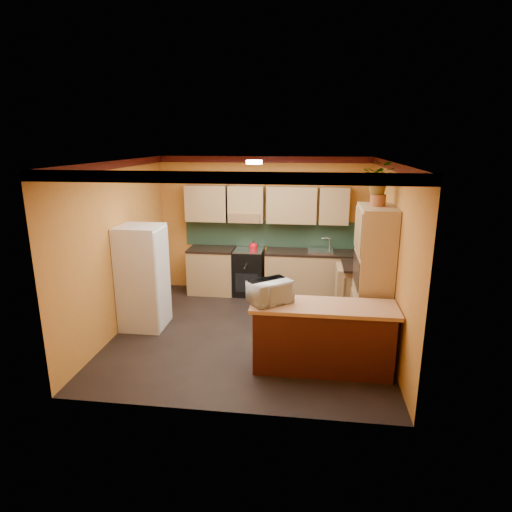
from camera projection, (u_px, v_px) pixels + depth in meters
The scene contains 15 objects.
room_shell at pixel (253, 201), 6.61m from camera, with size 4.24×4.24×2.72m.
base_cabinets_back at pixel (280, 274), 8.45m from camera, with size 3.65×0.60×0.88m, color tan.
countertop_back at pixel (280, 251), 8.33m from camera, with size 3.65×0.62×0.04m, color black.
stove at pixel (249, 272), 8.53m from camera, with size 0.58×0.58×0.91m, color black.
kettle at pixel (253, 246), 8.32m from camera, with size 0.17×0.17×0.18m, color red, non-canonical shape.
sink at pixel (320, 251), 8.23m from camera, with size 0.48×0.40×0.03m, color silver.
base_cabinets_right at pixel (359, 291), 7.49m from camera, with size 0.60×0.80×0.88m, color tan.
countertop_right at pixel (360, 266), 7.37m from camera, with size 0.62×0.80×0.04m, color black.
fridge at pixel (143, 277), 6.92m from camera, with size 0.68×0.66×1.70m, color white.
pantry at pixel (373, 278), 6.27m from camera, with size 0.48×0.90×2.10m, color tan.
fern_pot at pixel (378, 200), 6.02m from camera, with size 0.22×0.22×0.16m, color brown.
fern at pixel (380, 178), 5.94m from camera, with size 0.42×0.36×0.47m, color tan.
breakfast_bar at pixel (322, 339), 5.68m from camera, with size 1.80×0.55×0.88m, color #441610.
bar_top at pixel (324, 307), 5.56m from camera, with size 1.90×0.65×0.05m, color tan.
microwave at pixel (270, 292), 5.60m from camera, with size 0.54×0.36×0.30m, color white.
Camera 1 is at (0.91, -6.26, 3.00)m, focal length 30.00 mm.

